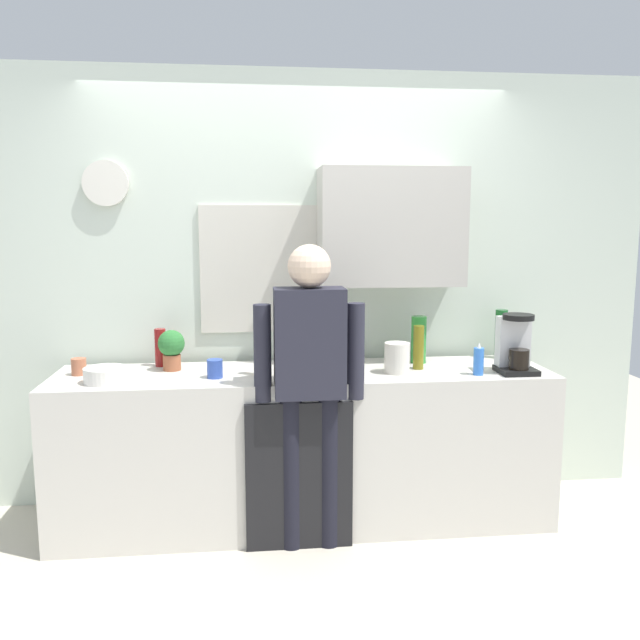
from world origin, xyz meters
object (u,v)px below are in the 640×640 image
bottle_olive_oil (418,347)px  cup_blue_mug (215,369)px  coffee_maker (515,346)px  storage_canister (397,358)px  cup_terracotta_mug (79,367)px  potted_plant (171,347)px  bottle_red_vinegar (160,348)px  bottle_amber_beer (261,354)px  person_at_sink (310,372)px  bottle_green_wine (501,334)px  dish_soap (479,361)px  bottle_dark_sauce (312,363)px  mixing_bowl (105,375)px  bottle_clear_soda (419,340)px

bottle_olive_oil → cup_blue_mug: 1.15m
coffee_maker → storage_canister: size_ratio=1.94×
cup_terracotta_mug → potted_plant: bearing=6.9°
bottle_red_vinegar → cup_terracotta_mug: size_ratio=2.39×
bottle_amber_beer → person_at_sink: (0.24, -0.25, -0.05)m
potted_plant → cup_terracotta_mug: bearing=-173.1°
bottle_green_wine → person_at_sink: 1.35m
dish_soap → potted_plant: bearing=169.8°
cup_blue_mug → storage_canister: (1.00, 0.00, 0.04)m
bottle_dark_sauce → bottle_green_wine: bearing=19.6°
bottle_green_wine → bottle_red_vinegar: size_ratio=1.36×
person_at_sink → dish_soap: bearing=-4.4°
coffee_maker → person_at_sink: 1.18m
potted_plant → mixing_bowl: bearing=-141.1°
bottle_clear_soda → mixing_bowl: size_ratio=1.27×
coffee_maker → bottle_green_wine: size_ratio=1.10×
potted_plant → storage_canister: size_ratio=1.35×
bottle_red_vinegar → cup_blue_mug: bottle_red_vinegar is taller
coffee_maker → bottle_red_vinegar: (-1.98, 0.37, -0.04)m
bottle_dark_sauce → bottle_red_vinegar: bearing=153.5°
bottle_amber_beer → storage_canister: (0.75, -0.04, -0.03)m
cup_terracotta_mug → dish_soap: size_ratio=0.51×
bottle_green_wine → mixing_bowl: bearing=-170.7°
bottle_green_wine → bottle_olive_oil: bearing=-157.3°
coffee_maker → cup_blue_mug: coffee_maker is taller
person_at_sink → potted_plant: bearing=139.3°
mixing_bowl → person_at_sink: 1.07m
bottle_olive_oil → storage_canister: bottle_olive_oil is taller
bottle_amber_beer → bottle_olive_oil: bearing=3.0°
bottle_amber_beer → bottle_red_vinegar: 0.64m
coffee_maker → bottle_clear_soda: size_ratio=1.18×
person_at_sink → bottle_olive_oil: bearing=13.0°
bottle_olive_oil → storage_canister: size_ratio=1.47×
coffee_maker → bottle_amber_beer: (-1.41, 0.09, -0.03)m
dish_soap → mixing_bowl: bearing=178.6°
cup_blue_mug → potted_plant: (-0.25, 0.21, 0.08)m
bottle_dark_sauce → cup_terracotta_mug: bottle_dark_sauce is taller
bottle_green_wine → cup_blue_mug: 1.76m
mixing_bowl → potted_plant: (0.31, 0.25, 0.09)m
bottle_green_wine → mixing_bowl: 2.32m
potted_plant → dish_soap: bearing=-10.2°
coffee_maker → bottle_red_vinegar: 2.02m
bottle_amber_beer → mixing_bowl: bottle_amber_beer is taller
bottle_amber_beer → bottle_dark_sauce: size_ratio=1.28×
coffee_maker → bottle_dark_sauce: 1.14m
bottle_olive_oil → bottle_dark_sauce: size_ratio=1.39×
bottle_amber_beer → coffee_maker: bearing=-3.6°
coffee_maker → bottle_dark_sauce: (-1.14, -0.05, -0.06)m
coffee_maker → bottle_olive_oil: coffee_maker is taller
bottle_amber_beer → cup_blue_mug: size_ratio=2.30×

